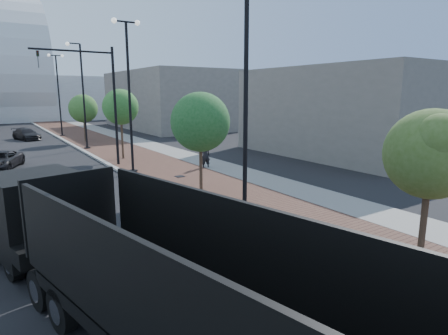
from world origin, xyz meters
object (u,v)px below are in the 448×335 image
dark_car_mid (1,160)px  pedestrian (205,155)px  dump_truck (91,254)px  white_sedan (53,204)px

dark_car_mid → pedestrian: (11.47, -7.55, 0.36)m
dark_car_mid → pedestrian: size_ratio=2.21×
dump_truck → pedestrian: (10.46, 12.66, -0.37)m
dump_truck → dark_car_mid: dump_truck is taller
dark_car_mid → pedestrian: 13.74m
dump_truck → white_sedan: (0.24, 7.22, -0.67)m
dump_truck → dark_car_mid: size_ratio=3.23×
dump_truck → white_sedan: size_ratio=3.43×
white_sedan → dump_truck: bearing=-80.3°
dump_truck → white_sedan: dump_truck is taller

